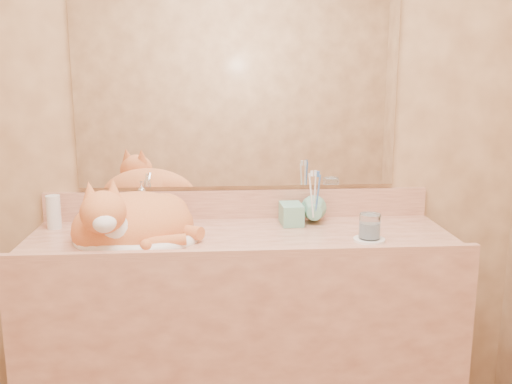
{
  "coord_description": "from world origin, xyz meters",
  "views": [
    {
      "loc": [
        -0.09,
        -1.34,
        1.46
      ],
      "look_at": [
        0.05,
        0.7,
        1.02
      ],
      "focal_mm": 40.0,
      "sensor_mm": 36.0,
      "label": 1
    }
  ],
  "objects": [
    {
      "name": "mirror",
      "position": [
        0.0,
        0.99,
        1.39
      ],
      "size": [
        1.3,
        0.02,
        0.8
      ],
      "primitive_type": "cube",
      "color": "white",
      "rests_on": "wall_back"
    },
    {
      "name": "faucet",
      "position": [
        -0.38,
        0.88,
        0.93
      ],
      "size": [
        0.08,
        0.13,
        0.17
      ],
      "primitive_type": null,
      "rotation": [
        0.0,
        0.0,
        0.33
      ],
      "color": "white",
      "rests_on": "vanity_counter"
    },
    {
      "name": "sink_basin",
      "position": [
        -0.38,
        0.7,
        0.92
      ],
      "size": [
        0.5,
        0.43,
        0.14
      ],
      "primitive_type": null,
      "rotation": [
        0.0,
        0.0,
        -0.13
      ],
      "color": "white",
      "rests_on": "vanity_counter"
    },
    {
      "name": "vanity_counter",
      "position": [
        0.0,
        0.72,
        0.42
      ],
      "size": [
        1.6,
        0.55,
        0.85
      ],
      "primitive_type": null,
      "color": "#9C5D46",
      "rests_on": "floor"
    },
    {
      "name": "wall_back",
      "position": [
        0.0,
        1.0,
        1.25
      ],
      "size": [
        2.4,
        0.02,
        2.5
      ],
      "primitive_type": "cube",
      "color": "#956A43",
      "rests_on": "ground"
    },
    {
      "name": "saucer",
      "position": [
        0.46,
        0.62,
        0.85
      ],
      "size": [
        0.11,
        0.11,
        0.01
      ],
      "primitive_type": "cylinder",
      "color": "white",
      "rests_on": "vanity_counter"
    },
    {
      "name": "toothbrushes",
      "position": [
        0.3,
        0.84,
        0.98
      ],
      "size": [
        0.04,
        0.04,
        0.23
      ],
      "primitive_type": null,
      "color": "white",
      "rests_on": "toothbrush_cup"
    },
    {
      "name": "lotion_bottle",
      "position": [
        -0.73,
        0.88,
        0.92
      ],
      "size": [
        0.06,
        0.06,
        0.13
      ],
      "primitive_type": "cylinder",
      "color": "white",
      "rests_on": "vanity_counter"
    },
    {
      "name": "toothbrush_cup",
      "position": [
        0.3,
        0.84,
        0.9
      ],
      "size": [
        0.12,
        0.12,
        0.1
      ],
      "primitive_type": "imported",
      "rotation": [
        0.0,
        0.0,
        -0.15
      ],
      "color": "#70B396",
      "rests_on": "vanity_counter"
    },
    {
      "name": "soap_dispenser",
      "position": [
        0.21,
        0.81,
        0.94
      ],
      "size": [
        0.09,
        0.09,
        0.19
      ],
      "primitive_type": "imported",
      "rotation": [
        0.0,
        0.0,
        0.05
      ],
      "color": "#70B396",
      "rests_on": "vanity_counter"
    },
    {
      "name": "cat",
      "position": [
        -0.4,
        0.69,
        0.93
      ],
      "size": [
        0.56,
        0.51,
        0.25
      ],
      "primitive_type": null,
      "rotation": [
        0.0,
        0.0,
        0.37
      ],
      "color": "#C9622E",
      "rests_on": "sink_basin"
    },
    {
      "name": "water_glass",
      "position": [
        0.46,
        0.62,
        0.91
      ],
      "size": [
        0.08,
        0.08,
        0.09
      ],
      "primitive_type": "cylinder",
      "color": "silver",
      "rests_on": "saucer"
    }
  ]
}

